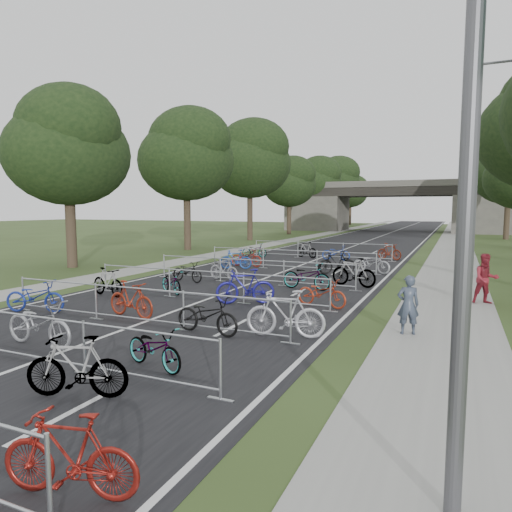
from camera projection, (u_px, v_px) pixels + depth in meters
The scene contains 49 objects.
road at pixel (378, 237), 51.94m from camera, with size 11.00×140.00×0.01m, color black.
sidewalk_right at pixel (454, 239), 48.73m from camera, with size 3.00×140.00×0.01m, color gray.
sidewalk_left at pixel (315, 236), 54.95m from camera, with size 2.00×140.00×0.01m, color gray.
lane_markings at pixel (378, 237), 51.94m from camera, with size 0.12×140.00×0.00m, color silver.
overpass_bridge at pixel (395, 207), 65.22m from camera, with size 31.00×8.00×7.05m.
lamppost at pixel (475, 109), 4.48m from camera, with size 0.61×0.65×8.21m.
tree_left_0 at pixel (68, 150), 24.84m from camera, with size 6.72×6.72×10.25m.
tree_left_1 at pixel (187, 157), 35.68m from camera, with size 7.56×7.56×11.53m.
tree_left_2 at pixel (250, 161), 46.51m from camera, with size 8.40×8.40×12.81m.
tree_left_3 at pixel (290, 183), 57.59m from camera, with size 6.72×6.72×10.25m.
tree_right_3 at pixel (511, 174), 47.70m from camera, with size 7.17×7.17×10.93m.
tree_left_4 at pixel (317, 181), 68.43m from camera, with size 7.56×7.56×11.53m.
tree_right_4 at pixel (501, 172), 58.52m from camera, with size 8.18×8.18×12.47m.
tree_left_5 at pixel (336, 180), 79.26m from camera, with size 8.40×8.40×12.81m.
tree_right_5 at pixel (494, 191), 69.64m from camera, with size 6.16×6.16×9.39m.
tree_left_6 at pixel (351, 192), 90.34m from camera, with size 6.72×6.72×10.25m.
tree_right_6 at pixel (489, 188), 80.45m from camera, with size 7.17×7.17×10.93m.
barrier_row_1 at pixel (29, 339), 9.67m from camera, with size 9.70×0.08×1.10m.
barrier_row_2 at pixel (138, 306), 12.95m from camera, with size 9.70×0.08×1.10m.
barrier_row_3 at pixel (205, 285), 16.41m from camera, with size 9.70×0.08×1.10m.
barrier_row_4 at pixel (251, 271), 20.04m from camera, with size 9.70×0.08×1.10m.
barrier_row_5 at pixel (289, 260), 24.59m from camera, with size 9.70×0.08×1.10m.
barrier_row_6 at pixel (320, 250), 30.05m from camera, with size 9.70×0.08×1.10m.
bike_3 at pixel (70, 455), 5.18m from camera, with size 0.48×1.71×1.02m, color maroon.
bike_5 at pixel (39, 324), 10.91m from camera, with size 0.74×2.11×1.11m, color #929398.
bike_6 at pixel (77, 367), 7.93m from camera, with size 0.52×1.85×1.11m, color #ABAFB4.
bike_7 at pixel (154, 348), 9.38m from camera, with size 0.58×1.67×0.88m, color #ABAFB4.
bike_8 at pixel (35, 297), 14.45m from camera, with size 0.68×1.96×1.03m, color navy.
bike_9 at pixel (131, 300), 13.78m from camera, with size 0.52×1.85×1.11m, color maroon.
bike_10 at pixel (207, 316), 11.96m from camera, with size 0.67×1.91×1.00m, color black.
bike_11 at pixel (285, 314), 11.63m from camera, with size 0.58×2.06×1.24m, color #B7B6BF.
bike_12 at pixel (108, 282), 17.12m from camera, with size 0.50×1.78×1.07m, color #ABAFB4.
bike_13 at pixel (171, 282), 17.74m from camera, with size 0.59×1.68×0.88m, color #ABAFB4.
bike_14 at pixel (245, 287), 15.70m from camera, with size 0.58×2.04×1.22m, color navy.
bike_15 at pixel (322, 293), 15.25m from camera, with size 0.63×1.81×0.95m, color #9D2E16.
bike_16 at pixel (187, 272), 20.47m from camera, with size 0.62×1.78×0.94m, color black.
bike_17 at pixel (224, 269), 20.86m from camera, with size 0.49×1.75×1.05m, color #97979E.
bike_18 at pixel (307, 276), 18.57m from camera, with size 0.72×2.06×1.08m, color #ABAFB4.
bike_19 at pixel (354, 272), 19.22m from camera, with size 0.58×2.04×1.22m, color #ABAFB4.
bike_20 at pixel (236, 259), 24.83m from camera, with size 0.50×1.76×1.06m, color #1B4199.
bike_21 at pixel (246, 258), 25.87m from camera, with size 0.67×1.93×1.01m, color maroon.
bike_22 at pixel (337, 263), 22.89m from camera, with size 0.54×1.92×1.15m, color black.
bike_23 at pixel (372, 263), 23.23m from camera, with size 0.69×1.99×1.04m, color #A1A1A8.
bike_24 at pixel (255, 250), 30.90m from camera, with size 0.61×1.76×0.93m, color #ABAFB4.
bike_25 at pixel (307, 250), 30.39m from camera, with size 0.50×1.78×1.07m, color #ABAFB4.
bike_26 at pixel (336, 253), 28.97m from camera, with size 0.64×1.83×0.96m, color #1B3697.
bike_27 at pixel (389, 252), 29.23m from camera, with size 0.50×1.77×1.06m, color maroon.
pedestrian_a at pixel (408, 305), 11.94m from camera, with size 0.57×0.37×1.56m, color #363F51.
pedestrian_b at pixel (486, 279), 15.73m from camera, with size 0.85×0.66×1.74m, color maroon.
Camera 1 is at (8.22, -3.08, 3.31)m, focal length 32.00 mm.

